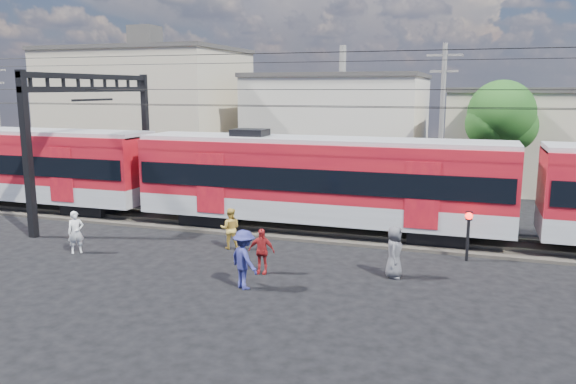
% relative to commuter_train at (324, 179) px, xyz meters
% --- Properties ---
extents(ground, '(120.00, 120.00, 0.00)m').
position_rel_commuter_train_xyz_m(ground, '(-1.58, -8.00, -2.40)').
color(ground, black).
rests_on(ground, ground).
extents(track_bed, '(70.00, 3.40, 0.12)m').
position_rel_commuter_train_xyz_m(track_bed, '(-1.58, 0.00, -2.34)').
color(track_bed, '#2D2823').
rests_on(track_bed, ground).
extents(rail_near, '(70.00, 0.12, 0.12)m').
position_rel_commuter_train_xyz_m(rail_near, '(-1.58, -0.75, -2.22)').
color(rail_near, '#59544C').
rests_on(rail_near, track_bed).
extents(rail_far, '(70.00, 0.12, 0.12)m').
position_rel_commuter_train_xyz_m(rail_far, '(-1.58, 0.75, -2.22)').
color(rail_far, '#59544C').
rests_on(rail_far, track_bed).
extents(commuter_train, '(50.30, 3.08, 4.17)m').
position_rel_commuter_train_xyz_m(commuter_train, '(0.00, 0.00, 0.00)').
color(commuter_train, black).
rests_on(commuter_train, ground).
extents(catenary, '(70.00, 9.30, 7.52)m').
position_rel_commuter_train_xyz_m(catenary, '(-10.23, -0.00, 2.73)').
color(catenary, black).
rests_on(catenary, ground).
extents(building_west, '(14.28, 10.20, 9.30)m').
position_rel_commuter_train_xyz_m(building_west, '(-18.58, 16.00, 2.25)').
color(building_west, tan).
rests_on(building_west, ground).
extents(building_midwest, '(12.24, 12.24, 7.30)m').
position_rel_commuter_train_xyz_m(building_midwest, '(-3.58, 19.00, 1.25)').
color(building_midwest, beige).
rests_on(building_midwest, ground).
extents(utility_pole_mid, '(1.80, 0.24, 8.50)m').
position_rel_commuter_train_xyz_m(utility_pole_mid, '(4.42, 7.00, 2.13)').
color(utility_pole_mid, slate).
rests_on(utility_pole_mid, ground).
extents(tree_near, '(3.82, 3.64, 6.72)m').
position_rel_commuter_train_xyz_m(tree_near, '(7.60, 10.09, 2.26)').
color(tree_near, '#382619').
rests_on(tree_near, ground).
extents(pedestrian_a, '(0.70, 0.70, 1.63)m').
position_rel_commuter_train_xyz_m(pedestrian_a, '(-8.29, -5.87, -1.59)').
color(pedestrian_a, silver).
rests_on(pedestrian_a, ground).
extents(pedestrian_b, '(0.93, 0.81, 1.63)m').
position_rel_commuter_train_xyz_m(pedestrian_b, '(-2.88, -3.48, -1.59)').
color(pedestrian_b, gold).
rests_on(pedestrian_b, ground).
extents(pedestrian_c, '(1.41, 1.28, 1.90)m').
position_rel_commuter_train_xyz_m(pedestrian_c, '(-0.63, -7.47, -1.45)').
color(pedestrian_c, navy).
rests_on(pedestrian_c, ground).
extents(pedestrian_d, '(0.95, 0.45, 1.57)m').
position_rel_commuter_train_xyz_m(pedestrian_d, '(-0.64, -5.91, -1.62)').
color(pedestrian_d, maroon).
rests_on(pedestrian_d, ground).
extents(pedestrian_e, '(0.56, 0.86, 1.76)m').
position_rel_commuter_train_xyz_m(pedestrian_e, '(3.73, -4.93, -1.52)').
color(pedestrian_e, '#4A4A4F').
rests_on(pedestrian_e, ground).
extents(crossing_signal, '(0.27, 0.27, 1.87)m').
position_rel_commuter_train_xyz_m(crossing_signal, '(6.03, -2.25, -1.11)').
color(crossing_signal, black).
rests_on(crossing_signal, ground).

